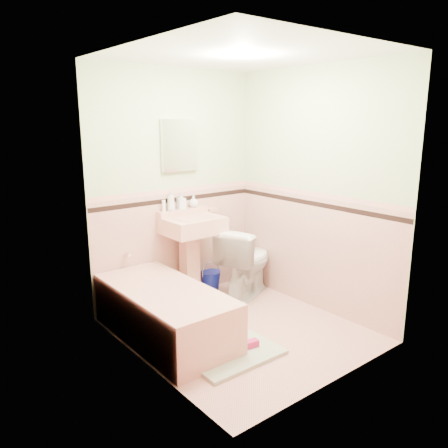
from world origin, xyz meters
TOP-DOWN VIEW (x-y plane):
  - floor at (0.00, 0.00)m, footprint 2.20×2.20m
  - ceiling at (0.00, 0.00)m, footprint 2.20×2.20m
  - wall_back at (0.00, 1.10)m, footprint 2.50×0.00m
  - wall_front at (0.00, -1.10)m, footprint 2.50×0.00m
  - wall_left at (-1.00, 0.00)m, footprint 0.00×2.50m
  - wall_right at (1.00, 0.00)m, footprint 0.00×2.50m
  - wainscot_back at (0.00, 1.09)m, footprint 2.00×0.00m
  - wainscot_front at (0.00, -1.09)m, footprint 2.00×0.00m
  - wainscot_left at (-0.99, 0.00)m, footprint 0.00×2.20m
  - wainscot_right at (0.99, 0.00)m, footprint 0.00×2.20m
  - accent_back at (0.00, 1.08)m, footprint 2.00×0.00m
  - accent_front at (0.00, -1.08)m, footprint 2.00×0.00m
  - accent_left at (-0.98, 0.00)m, footprint 0.00×2.20m
  - accent_right at (0.98, 0.00)m, footprint 0.00×2.20m
  - cap_back at (0.00, 1.08)m, footprint 2.00×0.00m
  - cap_front at (0.00, -1.08)m, footprint 2.00×0.00m
  - cap_left at (-0.98, 0.00)m, footprint 0.00×2.20m
  - cap_right at (0.98, 0.00)m, footprint 0.00×2.20m
  - bathtub at (-0.63, 0.33)m, footprint 0.70×1.50m
  - tub_faucet at (-0.63, 1.05)m, footprint 0.04×0.12m
  - sink at (0.05, 0.86)m, footprint 0.61×0.50m
  - sink_faucet at (0.05, 1.00)m, footprint 0.02×0.02m
  - medicine_cabinet at (0.05, 1.07)m, footprint 0.44×0.04m
  - soap_dish at (0.47, 1.06)m, footprint 0.11×0.07m
  - soap_bottle_left at (-0.10, 1.04)m, footprint 0.09×0.09m
  - soap_bottle_mid at (0.04, 1.04)m, footprint 0.09×0.09m
  - soap_bottle_right at (0.20, 1.04)m, footprint 0.10×0.10m
  - tube at (-0.18, 1.04)m, footprint 0.05×0.05m
  - toilet at (0.63, 0.65)m, footprint 0.90×0.72m
  - bucket at (0.39, 1.00)m, footprint 0.24×0.24m
  - bath_mat at (-0.36, -0.33)m, footprint 0.80×0.54m
  - shoe at (-0.18, -0.35)m, footprint 0.16×0.09m

SIDE VIEW (x-z plane):
  - floor at x=0.00m, z-range 0.00..0.00m
  - bath_mat at x=-0.36m, z-range 0.00..0.03m
  - shoe at x=-0.18m, z-range 0.03..0.09m
  - bucket at x=0.39m, z-range 0.00..0.23m
  - bathtub at x=-0.63m, z-range 0.00..0.45m
  - toilet at x=0.63m, z-range 0.00..0.80m
  - sink at x=0.05m, z-range 0.00..0.96m
  - wainscot_back at x=0.00m, z-range -0.40..1.60m
  - wainscot_front at x=0.00m, z-range -0.40..1.60m
  - wainscot_left at x=-0.99m, z-range -0.50..1.70m
  - wainscot_right at x=0.99m, z-range -0.50..1.70m
  - tub_faucet at x=-0.63m, z-range 0.61..0.65m
  - sink_faucet at x=0.05m, z-range 0.90..1.00m
  - soap_dish at x=0.47m, z-range 0.93..0.97m
  - tube at x=-0.18m, z-range 1.02..1.14m
  - soap_bottle_right at x=0.20m, z-range 1.02..1.15m
  - soap_bottle_mid at x=0.04m, z-range 1.02..1.20m
  - accent_left at x=-0.98m, z-range 0.02..2.22m
  - accent_right at x=0.98m, z-range 0.02..2.22m
  - accent_back at x=0.00m, z-range 0.12..2.12m
  - accent_front at x=0.00m, z-range 0.12..2.12m
  - soap_bottle_left at x=-0.10m, z-range 1.02..1.23m
  - cap_back at x=0.00m, z-range 0.22..2.22m
  - cap_front at x=0.00m, z-range 0.22..2.22m
  - cap_left at x=-0.98m, z-range 0.12..2.32m
  - cap_right at x=0.98m, z-range 0.12..2.32m
  - wall_back at x=0.00m, z-range 0.00..2.50m
  - wall_front at x=0.00m, z-range 0.00..2.50m
  - wall_left at x=-1.00m, z-range 0.00..2.50m
  - wall_right at x=1.00m, z-range 0.00..2.50m
  - medicine_cabinet at x=0.05m, z-range 1.43..1.97m
  - ceiling at x=0.00m, z-range 2.50..2.50m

